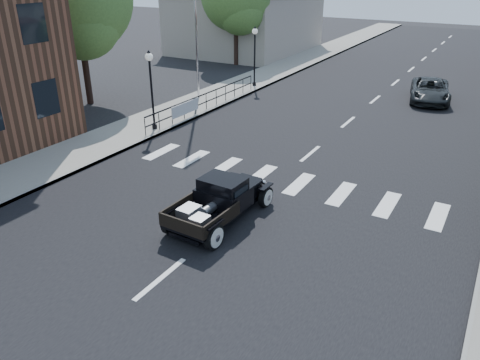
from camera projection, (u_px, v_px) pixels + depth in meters
The scene contains 13 objects.
ground at pixel (223, 227), 14.32m from camera, with size 120.00×120.00×0.00m, color black.
road at pixel (365, 108), 26.08m from camera, with size 14.00×80.00×0.02m, color black.
road_markings at pixel (334, 134), 22.16m from camera, with size 12.00×60.00×0.06m, color silver, non-canonical shape.
sidewalk_left at pixel (234, 88), 29.92m from camera, with size 3.00×80.00×0.15m, color gray.
low_building_left at pixel (246, 22), 42.05m from camera, with size 10.00×12.00×5.00m, color #AC9F90.
railing at pixel (206, 100), 25.21m from camera, with size 0.08×10.00×1.00m, color black, non-canonical shape.
banner at pixel (186, 113), 23.69m from camera, with size 0.04×2.20×0.60m, color silver, non-canonical shape.
lamp_post_b at pixel (152, 91), 21.64m from camera, with size 0.36×0.36×3.68m, color black, non-canonical shape.
lamp_post_c at pixel (255, 57), 29.49m from camera, with size 0.36×0.36×3.68m, color black, non-canonical shape.
big_tree_near at pixel (80, 24), 25.13m from camera, with size 5.93×5.93×8.71m, color #446A2D, non-canonical shape.
big_tree_far at pixel (236, 13), 35.62m from camera, with size 5.31×5.31×7.80m, color #446A2D, non-canonical shape.
hotrod_pickup at pixel (220, 200), 14.42m from camera, with size 1.90×4.08×1.41m, color black, non-canonical shape.
second_car at pixel (430, 91), 27.12m from camera, with size 2.10×4.55×1.27m, color black.
Camera 1 is at (6.67, -10.43, 7.36)m, focal length 35.00 mm.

